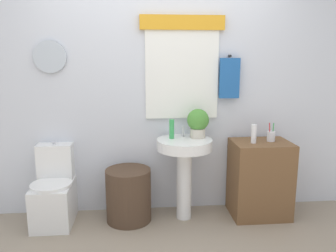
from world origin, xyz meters
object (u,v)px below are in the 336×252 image
laundry_hamper (129,195)px  soap_bottle (172,129)px  toothbrush_cup (271,136)px  toilet (54,193)px  lotion_bottle (254,134)px  wooden_cabinet (260,179)px  potted_plant (198,122)px  pedestal_sink (184,159)px

laundry_hamper → soap_bottle: (0.43, 0.05, 0.65)m
toothbrush_cup → toilet: bearing=179.6°
lotion_bottle → toothbrush_cup: size_ratio=0.99×
lotion_bottle → laundry_hamper: bearing=178.1°
wooden_cabinet → soap_bottle: 1.04m
laundry_hamper → lotion_bottle: bearing=-1.9°
laundry_hamper → wooden_cabinet: (1.33, 0.00, 0.12)m
wooden_cabinet → potted_plant: potted_plant is taller
toilet → pedestal_sink: bearing=-1.6°
toilet → potted_plant: bearing=1.0°
wooden_cabinet → soap_bottle: (-0.89, 0.05, 0.52)m
pedestal_sink → potted_plant: bearing=23.2°
toilet → wooden_cabinet: 2.05m
pedestal_sink → toothbrush_cup: size_ratio=4.40×
soap_bottle → lotion_bottle: bearing=-6.5°
lotion_bottle → toilet: bearing=177.8°
toilet → soap_bottle: (1.15, 0.02, 0.62)m
potted_plant → toilet: bearing=-179.0°
toilet → pedestal_sink: (1.27, -0.03, 0.33)m
laundry_hamper → soap_bottle: 0.78m
pedestal_sink → toothbrush_cup: 0.90m
pedestal_sink → wooden_cabinet: size_ratio=1.05×
toothbrush_cup → pedestal_sink: bearing=-178.7°
laundry_hamper → potted_plant: potted_plant is taller
wooden_cabinet → lotion_bottle: size_ratio=4.22×
laundry_hamper → toothbrush_cup: bearing=0.8°
laundry_hamper → wooden_cabinet: bearing=0.0°
pedestal_sink → potted_plant: potted_plant is taller
laundry_hamper → toothbrush_cup: 1.53m
toilet → pedestal_sink: size_ratio=0.95×
pedestal_sink → toothbrush_cup: toothbrush_cup is taller
laundry_hamper → toothbrush_cup: size_ratio=2.84×
soap_bottle → toothbrush_cup: (0.99, -0.03, -0.08)m
potted_plant → lotion_bottle: (0.53, -0.10, -0.11)m
laundry_hamper → potted_plant: (0.69, 0.06, 0.71)m
pedestal_sink → soap_bottle: 0.32m
toilet → lotion_bottle: 2.03m
wooden_cabinet → potted_plant: bearing=174.6°
laundry_hamper → toothbrush_cup: toothbrush_cup is taller
wooden_cabinet → pedestal_sink: bearing=180.0°
toilet → soap_bottle: bearing=0.8°
laundry_hamper → pedestal_sink: 0.66m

